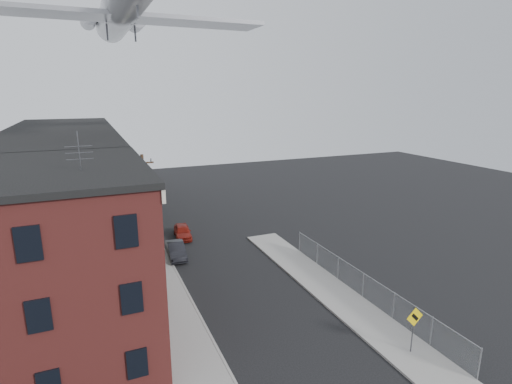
{
  "coord_description": "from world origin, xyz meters",
  "views": [
    {
      "loc": [
        -9.65,
        -15.21,
        13.87
      ],
      "look_at": [
        0.22,
        7.97,
        7.58
      ],
      "focal_mm": 28.0,
      "sensor_mm": 36.0,
      "label": 1
    }
  ],
  "objects_px": {
    "warning_sign": "(414,323)",
    "car_near": "(183,232)",
    "utility_pole": "(145,206)",
    "car_far": "(148,195)",
    "street_tree": "(136,193)",
    "airplane": "(120,9)",
    "car_mid": "(176,250)"
  },
  "relations": [
    {
      "from": "car_near",
      "to": "airplane",
      "type": "relative_size",
      "value": 0.14
    },
    {
      "from": "warning_sign",
      "to": "car_near",
      "type": "bearing_deg",
      "value": 108.11
    },
    {
      "from": "utility_pole",
      "to": "car_far",
      "type": "distance_m",
      "value": 20.43
    },
    {
      "from": "car_near",
      "to": "car_mid",
      "type": "xyz_separation_m",
      "value": [
        -1.59,
        -4.5,
        0.0
      ]
    },
    {
      "from": "utility_pole",
      "to": "street_tree",
      "type": "height_order",
      "value": "utility_pole"
    },
    {
      "from": "airplane",
      "to": "warning_sign",
      "type": "bearing_deg",
      "value": -65.23
    },
    {
      "from": "utility_pole",
      "to": "car_far",
      "type": "xyz_separation_m",
      "value": [
        2.88,
        19.82,
        -4.01
      ]
    },
    {
      "from": "warning_sign",
      "to": "utility_pole",
      "type": "xyz_separation_m",
      "value": [
        -11.2,
        19.03,
        2.79
      ]
    },
    {
      "from": "warning_sign",
      "to": "car_near",
      "type": "xyz_separation_m",
      "value": [
        -7.4,
        22.63,
        -1.23
      ]
    },
    {
      "from": "utility_pole",
      "to": "street_tree",
      "type": "relative_size",
      "value": 1.73
    },
    {
      "from": "street_tree",
      "to": "airplane",
      "type": "bearing_deg",
      "value": -98.21
    },
    {
      "from": "street_tree",
      "to": "car_far",
      "type": "bearing_deg",
      "value": 75.54
    },
    {
      "from": "warning_sign",
      "to": "utility_pole",
      "type": "height_order",
      "value": "utility_pole"
    },
    {
      "from": "car_mid",
      "to": "street_tree",
      "type": "bearing_deg",
      "value": 103.28
    },
    {
      "from": "street_tree",
      "to": "airplane",
      "type": "distance_m",
      "value": 17.99
    },
    {
      "from": "car_near",
      "to": "car_far",
      "type": "xyz_separation_m",
      "value": [
        -0.92,
        16.22,
        0.01
      ]
    },
    {
      "from": "street_tree",
      "to": "car_mid",
      "type": "xyz_separation_m",
      "value": [
        1.88,
        -10.82,
        -2.79
      ]
    },
    {
      "from": "utility_pole",
      "to": "car_far",
      "type": "bearing_deg",
      "value": 81.73
    },
    {
      "from": "warning_sign",
      "to": "utility_pole",
      "type": "relative_size",
      "value": 0.31
    },
    {
      "from": "utility_pole",
      "to": "warning_sign",
      "type": "bearing_deg",
      "value": -59.52
    },
    {
      "from": "utility_pole",
      "to": "car_near",
      "type": "height_order",
      "value": "utility_pole"
    },
    {
      "from": "street_tree",
      "to": "utility_pole",
      "type": "bearing_deg",
      "value": -91.89
    },
    {
      "from": "warning_sign",
      "to": "street_tree",
      "type": "xyz_separation_m",
      "value": [
        -10.87,
        28.95,
        1.57
      ]
    },
    {
      "from": "car_mid",
      "to": "car_far",
      "type": "distance_m",
      "value": 20.73
    },
    {
      "from": "utility_pole",
      "to": "car_mid",
      "type": "height_order",
      "value": "utility_pole"
    },
    {
      "from": "street_tree",
      "to": "airplane",
      "type": "xyz_separation_m",
      "value": [
        -0.59,
        -4.1,
        17.51
      ]
    },
    {
      "from": "car_near",
      "to": "airplane",
      "type": "distance_m",
      "value": 20.82
    },
    {
      "from": "utility_pole",
      "to": "car_mid",
      "type": "xyz_separation_m",
      "value": [
        2.21,
        -0.89,
        -4.02
      ]
    },
    {
      "from": "utility_pole",
      "to": "airplane",
      "type": "xyz_separation_m",
      "value": [
        -0.26,
        5.82,
        16.28
      ]
    },
    {
      "from": "car_mid",
      "to": "airplane",
      "type": "relative_size",
      "value": 0.15
    },
    {
      "from": "car_near",
      "to": "car_far",
      "type": "distance_m",
      "value": 16.24
    },
    {
      "from": "street_tree",
      "to": "car_mid",
      "type": "height_order",
      "value": "street_tree"
    }
  ]
}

